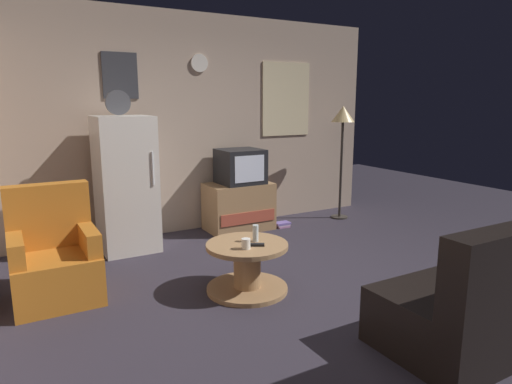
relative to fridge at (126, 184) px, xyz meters
The scene contains 13 objects.
ground_plane 2.37m from the fridge, 62.01° to the right, with size 12.00×12.00×0.00m, color #2D2833.
wall_with_art 1.31m from the fridge, 23.53° to the left, with size 5.20×0.12×2.72m.
fridge is the anchor object (origin of this frame).
tv_stand 1.53m from the fridge, ahead, with size 0.84×0.53×0.61m.
crt_tv 1.49m from the fridge, ahead, with size 0.54×0.51×0.44m.
standing_lamp 3.06m from the fridge, ahead, with size 0.32×0.32×1.59m.
coffee_table 1.87m from the fridge, 69.65° to the right, with size 0.72×0.72×0.44m.
wine_glass 1.83m from the fridge, 66.71° to the right, with size 0.05×0.05×0.15m, color silver.
mug_ceramic_white 1.90m from the fridge, 73.24° to the right, with size 0.08×0.08×0.09m, color silver.
remote_control 1.92m from the fridge, 69.83° to the right, with size 0.15×0.04×0.02m, color black.
armchair 1.38m from the fridge, 131.20° to the right, with size 0.68×0.68×0.96m.
couch 3.74m from the fridge, 61.67° to the right, with size 1.70×0.80×0.92m.
book_stack 2.14m from the fridge, ahead, with size 0.21×0.14×0.07m.
Camera 1 is at (-2.23, -3.02, 1.66)m, focal length 31.75 mm.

